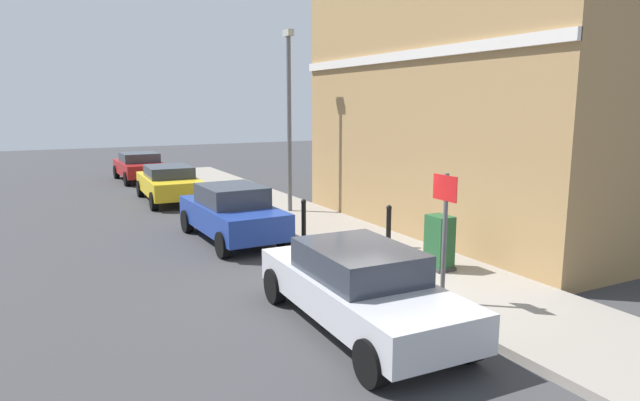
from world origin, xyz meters
name	(u,v)px	position (x,y,z in m)	size (l,w,h in m)	color
ground	(360,292)	(0.00, 0.00, 0.00)	(80.00, 80.00, 0.00)	#38383A
sidewalk	(307,221)	(1.80, 6.00, 0.07)	(2.80, 30.00, 0.15)	gray
corner_building	(496,100)	(6.50, 3.20, 3.71)	(6.70, 10.40, 7.41)	#9E7A4C
car_silver	(359,286)	(-0.93, -1.44, 0.71)	(1.90, 4.51, 1.37)	#B7B7BC
car_blue	(232,212)	(-0.87, 5.08, 0.76)	(1.91, 4.17, 1.49)	navy
car_yellow	(169,183)	(-1.03, 11.85, 0.71)	(1.98, 4.29, 1.34)	gold
car_red	(140,166)	(-1.02, 18.11, 0.70)	(2.00, 4.03, 1.33)	maroon
utility_cabinet	(439,244)	(2.03, 0.13, 0.68)	(0.46, 0.61, 1.15)	#1E4C28
bollard_near_cabinet	(389,224)	(2.13, 2.14, 0.70)	(0.14, 0.14, 1.04)	black
bollard_far_kerb	(304,218)	(0.65, 3.84, 0.70)	(0.14, 0.14, 1.04)	black
street_sign	(445,219)	(0.76, -1.49, 1.66)	(0.08, 0.60, 2.30)	#59595B
lamppost	(289,113)	(1.90, 7.43, 3.30)	(0.20, 0.44, 5.72)	#59595B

